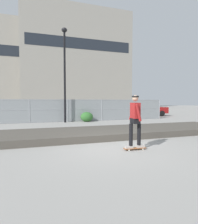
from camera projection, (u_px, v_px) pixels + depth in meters
name	position (u px, v px, depth m)	size (l,w,h in m)	color
ground_plane	(115.00, 148.00, 7.21)	(120.00, 120.00, 0.00)	gray
gravel_berm	(94.00, 133.00, 9.66)	(15.53, 3.14, 0.29)	#4C473F
skateboard	(135.00, 148.00, 6.90)	(0.81, 0.24, 0.07)	#9E5B33
skater	(135.00, 118.00, 6.84)	(0.72, 0.59, 1.83)	#B2ADA8
chain_fence	(68.00, 110.00, 16.37)	(18.00, 0.06, 1.85)	gray
street_lamp	(65.00, 65.00, 15.67)	(0.44, 0.44, 7.46)	black
parked_car_near	(27.00, 111.00, 18.00)	(4.51, 2.18, 1.66)	navy
parked_car_mid	(97.00, 110.00, 20.56)	(4.44, 2.02, 1.66)	silver
parked_car_far	(147.00, 109.00, 22.70)	(4.53, 2.22, 1.66)	maroon
office_block	(76.00, 61.00, 50.69)	(26.64, 10.35, 24.23)	gray
shrub_left	(87.00, 117.00, 16.43)	(1.04, 0.85, 0.80)	#336B2D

